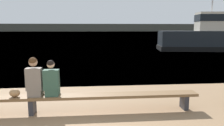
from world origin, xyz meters
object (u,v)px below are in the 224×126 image
object	(u,v)px
bench_main	(32,99)
person_left	(34,79)
shopping_bag	(15,93)
person_right	(52,81)
tugboat_red	(209,38)

from	to	relation	value
bench_main	person_left	distance (m)	0.53
shopping_bag	person_right	bearing A→B (deg)	1.62
bench_main	person_right	world-z (taller)	person_right
person_right	tugboat_red	distance (m)	19.68
bench_main	tugboat_red	size ratio (longest dim) A/B	0.87
bench_main	person_left	world-z (taller)	person_left
bench_main	shopping_bag	distance (m)	0.45
person_right	bench_main	bearing A→B (deg)	-179.03
person_left	person_right	world-z (taller)	person_left
bench_main	person_right	distance (m)	0.69
person_right	shopping_bag	xyz separation A→B (m)	(-0.92, -0.03, -0.28)
shopping_bag	tugboat_red	bearing A→B (deg)	48.34
person_right	shopping_bag	size ratio (longest dim) A/B	3.60
bench_main	shopping_bag	bearing A→B (deg)	-177.56
shopping_bag	tugboat_red	distance (m)	20.31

